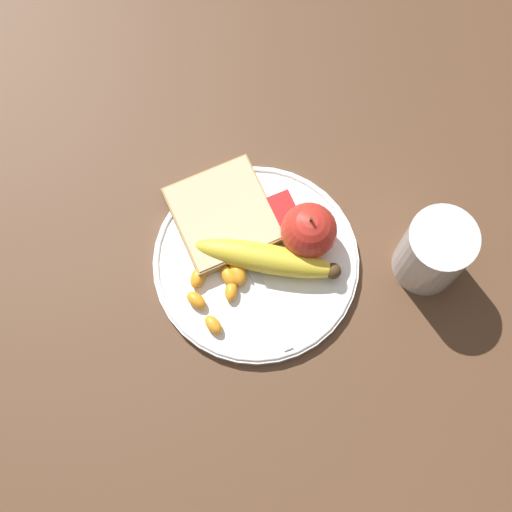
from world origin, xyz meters
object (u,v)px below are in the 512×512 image
banana (268,259)px  jam_packet (281,214)px  juice_glass (433,253)px  apple (308,228)px  plate (256,262)px  fork (252,268)px  bread_slice (223,215)px

banana → jam_packet: size_ratio=3.51×
juice_glass → jam_packet: juice_glass is taller
jam_packet → apple: bearing=25.5°
juice_glass → apple: juice_glass is taller
banana → jam_packet: banana is taller
plate → jam_packet: (-0.04, 0.05, 0.01)m
plate → banana: 0.03m
fork → apple: bearing=-82.2°
apple → banana: (0.01, -0.06, -0.02)m
juice_glass → jam_packet: size_ratio=2.23×
apple → jam_packet: size_ratio=1.63×
juice_glass → fork: (-0.08, -0.20, -0.04)m
plate → bread_slice: bread_slice is taller
plate → bread_slice: (-0.07, -0.02, 0.02)m
bread_slice → fork: 0.08m
bread_slice → fork: (0.07, 0.01, -0.01)m
apple → fork: bearing=-82.5°
plate → juice_glass: 0.21m
plate → apple: 0.08m
plate → fork: fork is taller
fork → jam_packet: 0.08m
bread_slice → apple: bearing=52.6°
jam_packet → banana: bearing=-39.4°
apple → banana: size_ratio=0.46×
banana → fork: bearing=-92.8°
juice_glass → banana: bearing=-113.0°
plate → jam_packet: size_ratio=5.37×
apple → juice_glass: bearing=54.5°
jam_packet → juice_glass: bearing=48.4°
bread_slice → fork: bearing=5.3°
plate → fork: 0.01m
juice_glass → bread_slice: 0.26m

